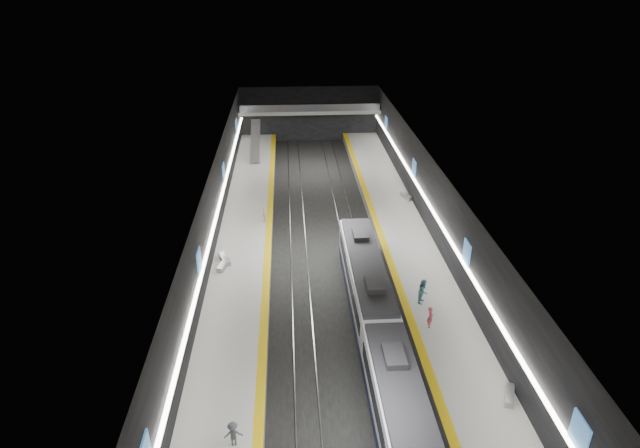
{
  "coord_description": "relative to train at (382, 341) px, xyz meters",
  "views": [
    {
      "loc": [
        -3.22,
        -42.04,
        24.49
      ],
      "look_at": [
        -0.44,
        2.51,
        2.2
      ],
      "focal_mm": 30.0,
      "sensor_mm": 36.0,
      "label": 1
    }
  ],
  "objects": [
    {
      "name": "passenger_right_b",
      "position": [
        4.16,
        5.9,
        -0.22
      ],
      "size": [
        1.12,
        1.2,
        1.96
      ],
      "primitive_type": "imported",
      "rotation": [
        0.0,
        0.0,
        1.04
      ],
      "color": "teal",
      "rests_on": "platform_right"
    },
    {
      "name": "wall_back",
      "position": [
        -2.5,
        49.75,
        1.8
      ],
      "size": [
        20.0,
        0.04,
        8.0
      ],
      "primitive_type": "cube",
      "color": "black",
      "rests_on": "ground"
    },
    {
      "name": "tile_surface_left",
      "position": [
        -10.0,
        14.75,
        -1.19
      ],
      "size": [
        5.0,
        70.0,
        0.02
      ],
      "primitive_type": "cube",
      "color": "#AFAFAA",
      "rests_on": "platform_left"
    },
    {
      "name": "mezzanine_bridge",
      "position": [
        -2.5,
        47.67,
        2.84
      ],
      "size": [
        20.0,
        3.0,
        1.5
      ],
      "color": "gray",
      "rests_on": "wall_left"
    },
    {
      "name": "train",
      "position": [
        0.0,
        0.0,
        0.0
      ],
      "size": [
        2.69,
        30.04,
        3.6
      ],
      "color": "#0E1436",
      "rests_on": "ground"
    },
    {
      "name": "bench_left_far",
      "position": [
        -11.46,
        12.94,
        -0.96
      ],
      "size": [
        1.24,
        2.03,
        0.48
      ],
      "primitive_type": "cube",
      "rotation": [
        0.0,
        0.0,
        0.38
      ],
      "color": "#99999E",
      "rests_on": "platform_left"
    },
    {
      "name": "wall_right",
      "position": [
        7.5,
        14.75,
        1.8
      ],
      "size": [
        0.04,
        70.0,
        8.0
      ],
      "primitive_type": "cube",
      "color": "black",
      "rests_on": "ground"
    },
    {
      "name": "bench_left_near",
      "position": [
        -11.48,
        11.9,
        -0.97
      ],
      "size": [
        0.99,
        1.91,
        0.45
      ],
      "primitive_type": "cube",
      "rotation": [
        0.0,
        0.0,
        -0.27
      ],
      "color": "#99999E",
      "rests_on": "platform_left"
    },
    {
      "name": "ad_posters",
      "position": [
        -2.5,
        15.75,
        2.3
      ],
      "size": [
        19.94,
        53.5,
        2.2
      ],
      "color": "teal",
      "rests_on": "wall_left"
    },
    {
      "name": "platform_right",
      "position": [
        5.0,
        14.75,
        -1.7
      ],
      "size": [
        5.0,
        70.0,
        1.0
      ],
      "primitive_type": "cube",
      "color": "slate",
      "rests_on": "ground"
    },
    {
      "name": "bench_right_near",
      "position": [
        7.0,
        -4.24,
        -0.98
      ],
      "size": [
        1.15,
        1.81,
        0.43
      ],
      "primitive_type": "cube",
      "rotation": [
        0.0,
        0.0,
        -0.41
      ],
      "color": "#99999E",
      "rests_on": "platform_right"
    },
    {
      "name": "tactile_strip_right",
      "position": [
        2.8,
        14.75,
        -1.18
      ],
      "size": [
        0.6,
        70.0,
        0.02
      ],
      "primitive_type": "cube",
      "color": "#E1B50B",
      "rests_on": "platform_right"
    },
    {
      "name": "cove_light_left",
      "position": [
        -12.3,
        14.75,
        1.6
      ],
      "size": [
        0.25,
        68.6,
        0.12
      ],
      "primitive_type": "cube",
      "color": "white",
      "rests_on": "wall_left"
    },
    {
      "name": "platform_left",
      "position": [
        -10.0,
        14.75,
        -1.7
      ],
      "size": [
        5.0,
        70.0,
        1.0
      ],
      "primitive_type": "cube",
      "color": "slate",
      "rests_on": "ground"
    },
    {
      "name": "cove_light_right",
      "position": [
        7.3,
        14.75,
        1.6
      ],
      "size": [
        0.25,
        68.6,
        0.12
      ],
      "primitive_type": "cube",
      "color": "white",
      "rests_on": "wall_right"
    },
    {
      "name": "passenger_left_a",
      "position": [
        -8.22,
        20.43,
        -0.41
      ],
      "size": [
        0.53,
        0.97,
        1.58
      ],
      "primitive_type": "imported",
      "rotation": [
        0.0,
        0.0,
        -1.74
      ],
      "color": "silver",
      "rests_on": "platform_left"
    },
    {
      "name": "rails",
      "position": [
        -2.5,
        14.75,
        -2.14
      ],
      "size": [
        6.52,
        70.0,
        0.12
      ],
      "color": "gray",
      "rests_on": "ground"
    },
    {
      "name": "ceiling",
      "position": [
        -2.5,
        14.75,
        5.8
      ],
      "size": [
        20.0,
        70.0,
        0.04
      ],
      "primitive_type": "cube",
      "rotation": [
        3.14,
        0.0,
        0.0
      ],
      "color": "beige",
      "rests_on": "wall_left"
    },
    {
      "name": "tile_surface_right",
      "position": [
        5.0,
        14.75,
        -1.19
      ],
      "size": [
        5.0,
        70.0,
        0.02
      ],
      "primitive_type": "cube",
      "color": "#AFAFAA",
      "rests_on": "platform_right"
    },
    {
      "name": "escalator",
      "position": [
        -10.0,
        40.75,
        0.7
      ],
      "size": [
        1.2,
        7.5,
        3.92
      ],
      "primitive_type": "cube",
      "rotation": [
        0.44,
        0.0,
        0.0
      ],
      "color": "#99999E",
      "rests_on": "platform_left"
    },
    {
      "name": "tactile_strip_left",
      "position": [
        -7.8,
        14.75,
        -1.18
      ],
      "size": [
        0.6,
        70.0,
        0.02
      ],
      "primitive_type": "cube",
      "color": "#E1B50B",
      "rests_on": "platform_left"
    },
    {
      "name": "wall_left",
      "position": [
        -12.5,
        14.75,
        1.8
      ],
      "size": [
        0.04,
        70.0,
        8.0
      ],
      "primitive_type": "cube",
      "color": "black",
      "rests_on": "ground"
    },
    {
      "name": "ground",
      "position": [
        -2.5,
        14.75,
        -2.2
      ],
      "size": [
        70.0,
        70.0,
        0.0
      ],
      "primitive_type": "plane",
      "color": "black",
      "rests_on": "ground"
    },
    {
      "name": "passenger_right_a",
      "position": [
        3.94,
        2.85,
        -0.38
      ],
      "size": [
        0.52,
        0.67,
        1.63
      ],
      "primitive_type": "imported",
      "rotation": [
        0.0,
        0.0,
        1.34
      ],
      "color": "#C04752",
      "rests_on": "platform_right"
    },
    {
      "name": "bench_right_far",
      "position": [
        7.0,
        25.36,
        -0.98
      ],
      "size": [
        1.11,
        1.87,
        0.44
      ],
      "primitive_type": "cube",
      "rotation": [
        0.0,
        0.0,
        0.36
      ],
      "color": "#99999E",
      "rests_on": "platform_right"
    },
    {
      "name": "passenger_left_b",
      "position": [
        -9.06,
        -6.62,
        -0.42
      ],
      "size": [
        1.05,
        0.67,
        1.54
      ],
      "primitive_type": "imported",
      "rotation": [
        0.0,
        0.0,
        3.25
      ],
      "color": "#46484F",
      "rests_on": "platform_left"
    }
  ]
}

